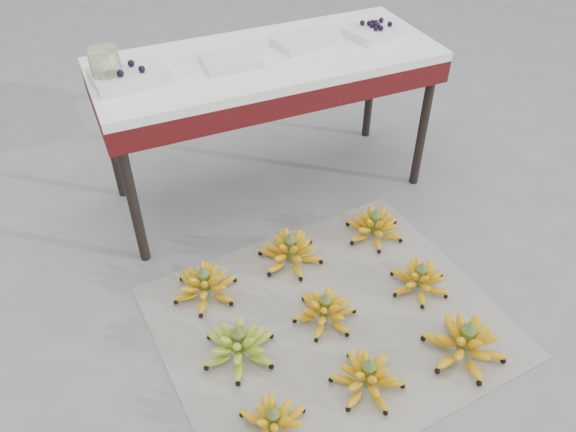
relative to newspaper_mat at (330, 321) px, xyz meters
name	(u,v)px	position (x,y,z in m)	size (l,w,h in m)	color
ground	(332,331)	(-0.01, -0.04, 0.00)	(60.00, 60.00, 0.00)	slate
newspaper_mat	(330,321)	(0.00, 0.00, 0.00)	(1.25, 1.05, 0.01)	white
bunch_front_left	(273,424)	(-0.37, -0.33, 0.05)	(0.26, 0.26, 0.15)	#EABE02
bunch_front_center	(368,377)	(-0.01, -0.31, 0.06)	(0.29, 0.29, 0.15)	#EABE02
bunch_front_right	(465,343)	(0.37, -0.33, 0.06)	(0.34, 0.34, 0.18)	#EABE02
bunch_mid_left	(239,345)	(-0.37, -0.01, 0.06)	(0.32, 0.32, 0.16)	#83AF26
bunch_mid_center	(325,311)	(-0.02, 0.01, 0.05)	(0.32, 0.32, 0.15)	#EABE02
bunch_mid_right	(420,279)	(0.41, 0.01, 0.05)	(0.24, 0.24, 0.14)	#EABE02
bunch_back_left	(205,285)	(-0.40, 0.32, 0.06)	(0.30, 0.30, 0.16)	#EABE02
bunch_back_center	(290,251)	(-0.01, 0.36, 0.06)	(0.33, 0.33, 0.16)	#EABE02
bunch_back_right	(374,226)	(0.40, 0.36, 0.06)	(0.28, 0.28, 0.16)	#EABE02
vendor_table	(268,73)	(0.11, 0.88, 0.62)	(1.46, 0.59, 0.70)	black
tray_far_left	(129,75)	(-0.46, 0.87, 0.72)	(0.30, 0.23, 0.07)	silver
tray_left	(231,61)	(-0.06, 0.85, 0.72)	(0.23, 0.17, 0.04)	silver
tray_right	(301,42)	(0.28, 0.90, 0.72)	(0.25, 0.20, 0.04)	silver
tray_far_right	(374,31)	(0.62, 0.87, 0.72)	(0.28, 0.23, 0.06)	silver
glass_jar	(106,67)	(-0.54, 0.87, 0.77)	(0.11, 0.11, 0.14)	beige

